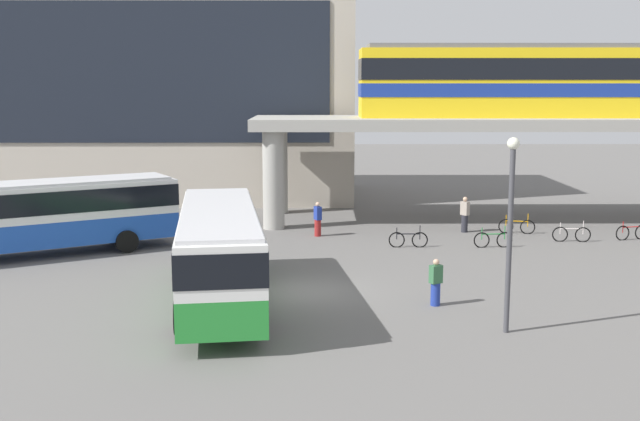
% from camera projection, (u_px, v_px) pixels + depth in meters
% --- Properties ---
extents(ground_plane, '(120.00, 120.00, 0.00)m').
position_uv_depth(ground_plane, '(307.00, 237.00, 37.35)').
color(ground_plane, '#605E5B').
extents(station_building, '(29.63, 11.27, 14.58)m').
position_uv_depth(station_building, '(125.00, 85.00, 50.40)').
color(station_building, '#B2A899').
rests_on(station_building, ground_plane).
extents(elevated_platform, '(32.81, 6.52, 5.59)m').
position_uv_depth(elevated_platform, '(558.00, 131.00, 41.34)').
color(elevated_platform, '#9E9B93').
rests_on(elevated_platform, ground_plane).
extents(train, '(19.93, 2.96, 3.84)m').
position_uv_depth(train, '(547.00, 80.00, 40.90)').
color(train, yellow).
rests_on(train, elevated_platform).
extents(bus_main, '(3.98, 11.28, 3.22)m').
position_uv_depth(bus_main, '(219.00, 246.00, 25.65)').
color(bus_main, '#268C33').
rests_on(bus_main, ground_plane).
extents(bus_secondary, '(10.86, 7.65, 3.22)m').
position_uv_depth(bus_secondary, '(46.00, 210.00, 33.07)').
color(bus_secondary, '#1E4CB2').
rests_on(bus_secondary, ground_plane).
extents(bicycle_silver, '(1.79, 0.24, 1.04)m').
position_uv_depth(bicycle_silver, '(571.00, 234.00, 36.15)').
color(bicycle_silver, black).
rests_on(bicycle_silver, ground_plane).
extents(bicycle_green, '(1.79, 0.14, 1.04)m').
position_uv_depth(bicycle_green, '(493.00, 240.00, 34.88)').
color(bicycle_green, black).
rests_on(bicycle_green, ground_plane).
extents(bicycle_black, '(1.79, 0.09, 1.04)m').
position_uv_depth(bicycle_black, '(408.00, 240.00, 34.90)').
color(bicycle_black, black).
rests_on(bicycle_black, ground_plane).
extents(bicycle_orange, '(1.75, 0.48, 1.04)m').
position_uv_depth(bicycle_orange, '(517.00, 226.00, 38.18)').
color(bicycle_orange, black).
rests_on(bicycle_orange, ground_plane).
extents(bicycle_red, '(1.75, 0.49, 1.04)m').
position_uv_depth(bicycle_red, '(632.00, 232.00, 36.64)').
color(bicycle_red, black).
rests_on(bicycle_red, ground_plane).
extents(pedestrian_by_bike_rack, '(0.48, 0.42, 1.59)m').
position_uv_depth(pedestrian_by_bike_rack, '(436.00, 284.00, 25.60)').
color(pedestrian_by_bike_rack, navy).
rests_on(pedestrian_by_bike_rack, ground_plane).
extents(pedestrian_waiting_near_stop, '(0.41, 0.47, 1.68)m').
position_uv_depth(pedestrian_waiting_near_stop, '(318.00, 220.00, 37.43)').
color(pedestrian_waiting_near_stop, maroon).
rests_on(pedestrian_waiting_near_stop, ground_plane).
extents(pedestrian_near_building, '(0.46, 0.47, 1.79)m').
position_uv_depth(pedestrian_near_building, '(465.00, 215.00, 38.46)').
color(pedestrian_near_building, '#26262D').
rests_on(pedestrian_near_building, ground_plane).
extents(lamp_post, '(0.36, 0.36, 5.81)m').
position_uv_depth(lamp_post, '(510.00, 218.00, 22.37)').
color(lamp_post, '#3F3F44').
rests_on(lamp_post, ground_plane).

